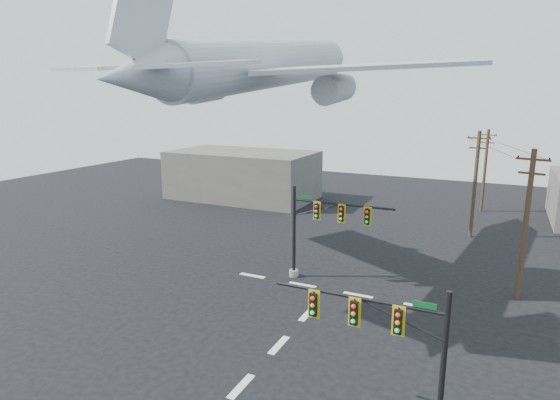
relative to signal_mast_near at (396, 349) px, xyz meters
The scene contains 10 objects.
ground 7.71m from the signal_mast_near, behind, with size 120.00×120.00×0.00m, color black.
lane_markings 9.34m from the signal_mast_near, 142.23° to the left, with size 14.00×21.20×0.01m.
signal_mast_near is the anchor object (origin of this frame).
signal_mast_far 15.49m from the signal_mast_near, 122.03° to the left, with size 7.46×0.74×6.76m.
utility_pole_a 16.78m from the signal_mast_near, 73.59° to the left, with size 1.93×0.63×9.80m.
utility_pole_b 29.40m from the signal_mast_near, 88.10° to the left, with size 2.00×0.33×9.89m.
utility_pole_c 40.48m from the signal_mast_near, 88.03° to the left, with size 1.79×0.89×9.32m.
power_lines 28.72m from the signal_mast_near, 85.72° to the left, with size 5.54×24.40×0.26m.
airliner 22.83m from the signal_mast_near, 131.18° to the left, with size 29.97×31.49×8.18m.
building_left 44.06m from the signal_mast_near, 127.50° to the left, with size 18.00×10.00×6.00m, color #635D57.
Camera 1 is at (9.76, -16.35, 13.03)m, focal length 30.00 mm.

